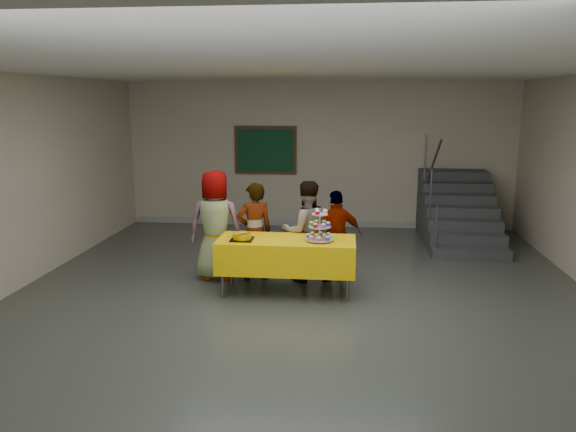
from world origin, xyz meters
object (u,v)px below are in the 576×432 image
Objects in this scene: schoolchild_a at (215,225)px; schoolchild_d at (337,236)px; noticeboard at (265,150)px; schoolchild_b at (255,232)px; staircase at (456,214)px; cupcake_stand at (320,229)px; bake_table at (286,254)px; schoolchild_c at (306,231)px; bear_cake at (242,236)px.

schoolchild_a is 1.80m from schoolchild_d.
schoolchild_a is 3.77m from noticeboard.
staircase reaches higher than schoolchild_b.
noticeboard reaches higher than schoolchild_d.
noticeboard is at bearing 107.47° from cupcake_stand.
staircase reaches higher than bake_table.
bake_table is 0.77m from schoolchild_b.
bake_table is at bearing 50.57° from schoolchild_c.
staircase is (2.68, 2.81, -0.26)m from schoolchild_c.
cupcake_stand is 0.34× the size of noticeboard.
schoolchild_d is at bearing 73.17° from cupcake_stand.
schoolchild_c is at bearing -177.79° from schoolchild_a.
schoolchild_c is at bearing 39.78° from bear_cake.
schoolchild_a is 1.10× the size of schoolchild_c.
cupcake_stand is 0.27× the size of schoolchild_a.
schoolchild_b reaches higher than schoolchild_d.
bake_table is at bearing 110.45° from schoolchild_b.
noticeboard reaches higher than schoolchild_a.
staircase reaches higher than schoolchild_d.
bake_table is 0.60m from cupcake_stand.
staircase is at bearing -151.31° from schoolchild_c.
schoolchild_b is (-0.98, 0.60, -0.20)m from cupcake_stand.
schoolchild_b is at bearing -179.95° from schoolchild_a.
cupcake_stand is 4.54m from noticeboard.
schoolchild_b is 4.47m from staircase.
cupcake_stand is 0.70m from schoolchild_c.
cupcake_stand is 0.30× the size of schoolchild_b.
schoolchild_a is at bearing -25.04° from schoolchild_b.
staircase is at bearing 44.91° from bear_cake.
bake_table is 5.25× the size of bear_cake.
schoolchild_c reaches higher than schoolchild_d.
staircase is at bearing -144.19° from schoolchild_a.
schoolchild_d is 3.53m from staircase.
schoolchild_c is at bearing -133.68° from staircase.
schoolchild_a is 1.22× the size of schoolchild_d.
bear_cake is 0.22× the size of schoolchild_a.
staircase is at bearing -12.40° from noticeboard.
staircase is 1.85× the size of noticeboard.
cupcake_stand is 0.30× the size of schoolchild_c.
bake_table is 1.40× the size of schoolchild_d.
schoolchild_d is 1.04× the size of noticeboard.
bear_cake is at bearing -86.06° from noticeboard.
cupcake_stand is at bearing 159.58° from schoolchild_a.
schoolchild_c is 1.15× the size of noticeboard.
noticeboard is at bearing -108.93° from schoolchild_b.
schoolchild_b is at bearing -84.37° from noticeboard.
schoolchild_a is (-1.11, 0.53, 0.26)m from bake_table.
staircase is at bearing 49.27° from bake_table.
bake_table is at bearing -130.73° from staircase.
noticeboard is at bearing 101.95° from bake_table.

